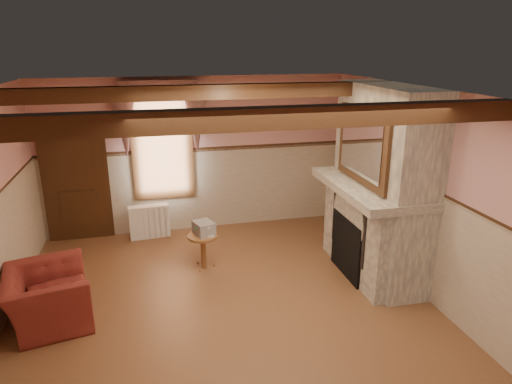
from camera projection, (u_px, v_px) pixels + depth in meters
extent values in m
cube|color=brown|center=(226.00, 312.00, 5.94)|extent=(5.50, 6.00, 0.01)
cube|color=silver|center=(221.00, 94.00, 5.07)|extent=(5.50, 6.00, 0.01)
cube|color=#D59694|center=(196.00, 155.00, 8.28)|extent=(5.50, 0.02, 2.80)
cube|color=#D59694|center=(307.00, 382.00, 2.73)|extent=(5.50, 0.02, 2.80)
cube|color=#D59694|center=(426.00, 195.00, 6.11)|extent=(0.02, 6.00, 2.80)
cube|color=black|center=(351.00, 246.00, 6.80)|extent=(0.20, 0.95, 0.90)
imported|color=maroon|center=(48.00, 297.00, 5.63)|extent=(1.15, 1.25, 0.70)
cylinder|color=brown|center=(203.00, 251.00, 7.03)|extent=(0.56, 0.56, 0.55)
cube|color=#B7AD8C|center=(204.00, 228.00, 6.95)|extent=(0.35, 0.38, 0.20)
cube|color=white|center=(149.00, 222.00, 8.14)|extent=(0.71, 0.24, 0.60)
imported|color=brown|center=(376.00, 183.00, 6.40)|extent=(0.36, 0.36, 0.09)
cube|color=black|center=(349.00, 163.00, 7.23)|extent=(0.14, 0.24, 0.20)
cylinder|color=gold|center=(355.00, 164.00, 7.03)|extent=(0.11, 0.11, 0.28)
cylinder|color=#B11530|center=(388.00, 187.00, 6.09)|extent=(0.06, 0.06, 0.16)
cylinder|color=gold|center=(390.00, 190.00, 6.03)|extent=(0.06, 0.06, 0.12)
cube|color=gray|center=(382.00, 184.00, 6.60)|extent=(0.85, 2.00, 2.80)
cube|color=gray|center=(371.00, 187.00, 6.57)|extent=(1.05, 2.05, 0.12)
cube|color=silver|center=(362.00, 146.00, 6.34)|extent=(0.06, 1.44, 1.04)
cube|color=black|center=(76.00, 182.00, 7.87)|extent=(1.10, 0.10, 2.10)
cube|color=white|center=(162.00, 143.00, 8.04)|extent=(1.06, 0.08, 2.02)
cube|color=gray|center=(160.00, 110.00, 7.77)|extent=(1.30, 0.14, 1.40)
cube|color=black|center=(243.00, 119.00, 3.99)|extent=(5.50, 0.18, 0.20)
cube|color=black|center=(207.00, 92.00, 6.21)|extent=(5.50, 0.18, 0.20)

